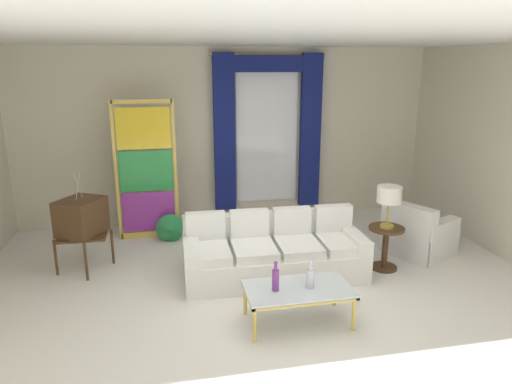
{
  "coord_description": "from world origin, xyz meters",
  "views": [
    {
      "loc": [
        -1.12,
        -4.93,
        2.7
      ],
      "look_at": [
        0.07,
        0.9,
        1.05
      ],
      "focal_mm": 32.23,
      "sensor_mm": 36.0,
      "label": 1
    }
  ],
  "objects_px": {
    "table_lamp_brass": "(389,196)",
    "coffee_table": "(298,291)",
    "couch_white_long": "(273,253)",
    "stained_glass_divider": "(146,174)",
    "peacock_figurine": "(170,229)",
    "vintage_tv": "(81,219)",
    "bottle_crystal_tall": "(310,277)",
    "round_side_table": "(385,244)",
    "bottle_blue_decanter": "(275,279)",
    "armchair_white": "(417,235)"
  },
  "relations": [
    {
      "from": "stained_glass_divider",
      "to": "table_lamp_brass",
      "type": "height_order",
      "value": "stained_glass_divider"
    },
    {
      "from": "bottle_crystal_tall",
      "to": "round_side_table",
      "type": "height_order",
      "value": "bottle_crystal_tall"
    },
    {
      "from": "stained_glass_divider",
      "to": "bottle_blue_decanter",
      "type": "bearing_deg",
      "value": -65.18
    },
    {
      "from": "peacock_figurine",
      "to": "table_lamp_brass",
      "type": "height_order",
      "value": "table_lamp_brass"
    },
    {
      "from": "armchair_white",
      "to": "bottle_blue_decanter",
      "type": "bearing_deg",
      "value": -149.63
    },
    {
      "from": "bottle_crystal_tall",
      "to": "peacock_figurine",
      "type": "relative_size",
      "value": 0.52
    },
    {
      "from": "vintage_tv",
      "to": "stained_glass_divider",
      "type": "relative_size",
      "value": 0.61
    },
    {
      "from": "vintage_tv",
      "to": "bottle_crystal_tall",
      "type": "bearing_deg",
      "value": -36.36
    },
    {
      "from": "couch_white_long",
      "to": "armchair_white",
      "type": "relative_size",
      "value": 2.16
    },
    {
      "from": "coffee_table",
      "to": "table_lamp_brass",
      "type": "relative_size",
      "value": 1.99
    },
    {
      "from": "coffee_table",
      "to": "armchair_white",
      "type": "bearing_deg",
      "value": 32.96
    },
    {
      "from": "peacock_figurine",
      "to": "round_side_table",
      "type": "height_order",
      "value": "round_side_table"
    },
    {
      "from": "armchair_white",
      "to": "round_side_table",
      "type": "height_order",
      "value": "armchair_white"
    },
    {
      "from": "armchair_white",
      "to": "coffee_table",
      "type": "bearing_deg",
      "value": -147.04
    },
    {
      "from": "stained_glass_divider",
      "to": "round_side_table",
      "type": "relative_size",
      "value": 3.7
    },
    {
      "from": "table_lamp_brass",
      "to": "coffee_table",
      "type": "bearing_deg",
      "value": -145.09
    },
    {
      "from": "round_side_table",
      "to": "vintage_tv",
      "type": "bearing_deg",
      "value": 168.86
    },
    {
      "from": "peacock_figurine",
      "to": "table_lamp_brass",
      "type": "xyz_separation_m",
      "value": [
        2.84,
        -1.54,
        0.81
      ]
    },
    {
      "from": "armchair_white",
      "to": "stained_glass_divider",
      "type": "relative_size",
      "value": 0.5
    },
    {
      "from": "bottle_blue_decanter",
      "to": "armchair_white",
      "type": "bearing_deg",
      "value": 30.37
    },
    {
      "from": "bottle_blue_decanter",
      "to": "table_lamp_brass",
      "type": "relative_size",
      "value": 0.59
    },
    {
      "from": "stained_glass_divider",
      "to": "table_lamp_brass",
      "type": "xyz_separation_m",
      "value": [
        3.17,
        -1.85,
        -0.03
      ]
    },
    {
      "from": "stained_glass_divider",
      "to": "round_side_table",
      "type": "xyz_separation_m",
      "value": [
        3.17,
        -1.85,
        -0.7
      ]
    },
    {
      "from": "bottle_crystal_tall",
      "to": "armchair_white",
      "type": "distance_m",
      "value": 2.6
    },
    {
      "from": "couch_white_long",
      "to": "armchair_white",
      "type": "distance_m",
      "value": 2.24
    },
    {
      "from": "bottle_crystal_tall",
      "to": "table_lamp_brass",
      "type": "relative_size",
      "value": 0.54
    },
    {
      "from": "stained_glass_divider",
      "to": "table_lamp_brass",
      "type": "bearing_deg",
      "value": -30.33
    },
    {
      "from": "bottle_crystal_tall",
      "to": "stained_glass_divider",
      "type": "xyz_separation_m",
      "value": [
        -1.74,
        2.96,
        0.53
      ]
    },
    {
      "from": "bottle_blue_decanter",
      "to": "vintage_tv",
      "type": "bearing_deg",
      "value": 139.46
    },
    {
      "from": "coffee_table",
      "to": "stained_glass_divider",
      "type": "distance_m",
      "value": 3.42
    },
    {
      "from": "couch_white_long",
      "to": "stained_glass_divider",
      "type": "relative_size",
      "value": 1.07
    },
    {
      "from": "coffee_table",
      "to": "bottle_crystal_tall",
      "type": "relative_size",
      "value": 3.66
    },
    {
      "from": "couch_white_long",
      "to": "bottle_blue_decanter",
      "type": "height_order",
      "value": "couch_white_long"
    },
    {
      "from": "stained_glass_divider",
      "to": "round_side_table",
      "type": "distance_m",
      "value": 3.74
    },
    {
      "from": "armchair_white",
      "to": "round_side_table",
      "type": "relative_size",
      "value": 1.83
    },
    {
      "from": "coffee_table",
      "to": "round_side_table",
      "type": "relative_size",
      "value": 1.9
    },
    {
      "from": "stained_glass_divider",
      "to": "round_side_table",
      "type": "height_order",
      "value": "stained_glass_divider"
    },
    {
      "from": "bottle_blue_decanter",
      "to": "armchair_white",
      "type": "xyz_separation_m",
      "value": [
        2.5,
        1.47,
        -0.26
      ]
    },
    {
      "from": "peacock_figurine",
      "to": "round_side_table",
      "type": "bearing_deg",
      "value": -28.4
    },
    {
      "from": "coffee_table",
      "to": "table_lamp_brass",
      "type": "height_order",
      "value": "table_lamp_brass"
    },
    {
      "from": "bottle_blue_decanter",
      "to": "vintage_tv",
      "type": "height_order",
      "value": "vintage_tv"
    },
    {
      "from": "coffee_table",
      "to": "peacock_figurine",
      "type": "xyz_separation_m",
      "value": [
        -1.29,
        2.62,
        -0.15
      ]
    },
    {
      "from": "bottle_crystal_tall",
      "to": "armchair_white",
      "type": "relative_size",
      "value": 0.28
    },
    {
      "from": "bottle_crystal_tall",
      "to": "vintage_tv",
      "type": "distance_m",
      "value": 3.2
    },
    {
      "from": "coffee_table",
      "to": "vintage_tv",
      "type": "bearing_deg",
      "value": 142.63
    },
    {
      "from": "peacock_figurine",
      "to": "vintage_tv",
      "type": "bearing_deg",
      "value": -147.16
    },
    {
      "from": "coffee_table",
      "to": "armchair_white",
      "type": "xyz_separation_m",
      "value": [
        2.25,
        1.46,
        -0.08
      ]
    },
    {
      "from": "coffee_table",
      "to": "table_lamp_brass",
      "type": "bearing_deg",
      "value": 34.91
    },
    {
      "from": "vintage_tv",
      "to": "round_side_table",
      "type": "relative_size",
      "value": 2.26
    },
    {
      "from": "bottle_blue_decanter",
      "to": "vintage_tv",
      "type": "relative_size",
      "value": 0.25
    }
  ]
}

